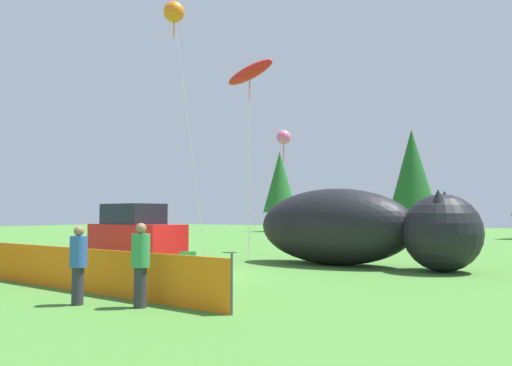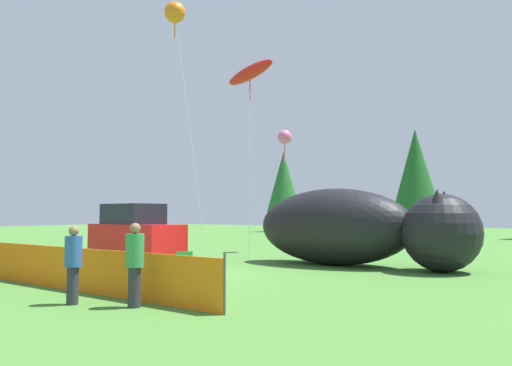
{
  "view_description": "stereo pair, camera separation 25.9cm",
  "coord_description": "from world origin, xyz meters",
  "px_view_note": "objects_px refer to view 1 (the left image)",
  "views": [
    {
      "loc": [
        9.86,
        -12.8,
        1.95
      ],
      "look_at": [
        -0.34,
        5.45,
        3.22
      ],
      "focal_mm": 35.0,
      "sensor_mm": 36.0,
      "label": 1
    },
    {
      "loc": [
        10.09,
        -12.67,
        1.95
      ],
      "look_at": [
        -0.34,
        5.45,
        3.22
      ],
      "focal_mm": 35.0,
      "sensor_mm": 36.0,
      "label": 2
    }
  ],
  "objects_px": {
    "inflatable_cat": "(356,230)",
    "spectator_in_red_shirt": "(78,262)",
    "folding_chair": "(190,267)",
    "spectator_in_yellow_shirt": "(141,261)",
    "kite_red_lizard": "(250,73)",
    "parked_car": "(135,235)",
    "kite_orange_flower": "(174,13)",
    "kite_pink_octopus": "(283,138)"
  },
  "relations": [
    {
      "from": "inflatable_cat",
      "to": "spectator_in_red_shirt",
      "type": "relative_size",
      "value": 5.12
    },
    {
      "from": "folding_chair",
      "to": "spectator_in_yellow_shirt",
      "type": "distance_m",
      "value": 3.15
    },
    {
      "from": "folding_chair",
      "to": "spectator_in_red_shirt",
      "type": "distance_m",
      "value": 3.44
    },
    {
      "from": "inflatable_cat",
      "to": "kite_red_lizard",
      "type": "relative_size",
      "value": 0.97
    },
    {
      "from": "spectator_in_yellow_shirt",
      "to": "kite_red_lizard",
      "type": "bearing_deg",
      "value": 109.03
    },
    {
      "from": "parked_car",
      "to": "spectator_in_yellow_shirt",
      "type": "height_order",
      "value": "parked_car"
    },
    {
      "from": "parked_car",
      "to": "kite_orange_flower",
      "type": "height_order",
      "value": "kite_orange_flower"
    },
    {
      "from": "inflatable_cat",
      "to": "kite_orange_flower",
      "type": "distance_m",
      "value": 14.1
    },
    {
      "from": "inflatable_cat",
      "to": "spectator_in_red_shirt",
      "type": "bearing_deg",
      "value": -98.17
    },
    {
      "from": "inflatable_cat",
      "to": "kite_orange_flower",
      "type": "xyz_separation_m",
      "value": [
        -9.4,
        0.96,
        10.47
      ]
    },
    {
      "from": "spectator_in_red_shirt",
      "to": "kite_pink_octopus",
      "type": "height_order",
      "value": "kite_pink_octopus"
    },
    {
      "from": "inflatable_cat",
      "to": "spectator_in_red_shirt",
      "type": "xyz_separation_m",
      "value": [
        -2.75,
        -10.46,
        -0.42
      ]
    },
    {
      "from": "folding_chair",
      "to": "spectator_in_yellow_shirt",
      "type": "xyz_separation_m",
      "value": [
        0.95,
        -2.98,
        0.44
      ]
    },
    {
      "from": "folding_chair",
      "to": "kite_pink_octopus",
      "type": "bearing_deg",
      "value": 127.07
    },
    {
      "from": "parked_car",
      "to": "kite_pink_octopus",
      "type": "bearing_deg",
      "value": 86.43
    },
    {
      "from": "spectator_in_red_shirt",
      "to": "kite_red_lizard",
      "type": "height_order",
      "value": "kite_red_lizard"
    },
    {
      "from": "folding_chair",
      "to": "kite_pink_octopus",
      "type": "xyz_separation_m",
      "value": [
        -3.08,
        12.05,
        5.34
      ]
    },
    {
      "from": "spectator_in_yellow_shirt",
      "to": "folding_chair",
      "type": "bearing_deg",
      "value": 107.64
    },
    {
      "from": "spectator_in_red_shirt",
      "to": "kite_red_lizard",
      "type": "xyz_separation_m",
      "value": [
        -2.52,
        11.71,
        7.37
      ]
    },
    {
      "from": "spectator_in_red_shirt",
      "to": "kite_red_lizard",
      "type": "distance_m",
      "value": 14.06
    },
    {
      "from": "spectator_in_yellow_shirt",
      "to": "kite_pink_octopus",
      "type": "bearing_deg",
      "value": 105.0
    },
    {
      "from": "kite_orange_flower",
      "to": "kite_pink_octopus",
      "type": "distance_m",
      "value": 8.23
    },
    {
      "from": "folding_chair",
      "to": "spectator_in_red_shirt",
      "type": "xyz_separation_m",
      "value": [
        -0.43,
        -3.39,
        0.4
      ]
    },
    {
      "from": "kite_orange_flower",
      "to": "spectator_in_red_shirt",
      "type": "bearing_deg",
      "value": -59.81
    },
    {
      "from": "folding_chair",
      "to": "spectator_in_red_shirt",
      "type": "height_order",
      "value": "spectator_in_red_shirt"
    },
    {
      "from": "folding_chair",
      "to": "kite_pink_octopus",
      "type": "distance_m",
      "value": 13.53
    },
    {
      "from": "kite_red_lizard",
      "to": "spectator_in_red_shirt",
      "type": "bearing_deg",
      "value": -77.87
    },
    {
      "from": "spectator_in_red_shirt",
      "to": "folding_chair",
      "type": "bearing_deg",
      "value": 82.72
    },
    {
      "from": "parked_car",
      "to": "kite_pink_octopus",
      "type": "relative_size",
      "value": 0.69
    },
    {
      "from": "parked_car",
      "to": "spectator_in_red_shirt",
      "type": "height_order",
      "value": "parked_car"
    },
    {
      "from": "spectator_in_red_shirt",
      "to": "inflatable_cat",
      "type": "bearing_deg",
      "value": 75.25
    },
    {
      "from": "kite_orange_flower",
      "to": "kite_red_lizard",
      "type": "height_order",
      "value": "kite_orange_flower"
    },
    {
      "from": "parked_car",
      "to": "spectator_in_yellow_shirt",
      "type": "bearing_deg",
      "value": -36.07
    },
    {
      "from": "parked_car",
      "to": "inflatable_cat",
      "type": "height_order",
      "value": "inflatable_cat"
    },
    {
      "from": "spectator_in_red_shirt",
      "to": "parked_car",
      "type": "bearing_deg",
      "value": 124.66
    },
    {
      "from": "parked_car",
      "to": "kite_pink_octopus",
      "type": "distance_m",
      "value": 9.99
    },
    {
      "from": "spectator_in_red_shirt",
      "to": "kite_orange_flower",
      "type": "bearing_deg",
      "value": 120.19
    },
    {
      "from": "spectator_in_yellow_shirt",
      "to": "kite_orange_flower",
      "type": "height_order",
      "value": "kite_orange_flower"
    },
    {
      "from": "spectator_in_yellow_shirt",
      "to": "kite_orange_flower",
      "type": "distance_m",
      "value": 17.42
    },
    {
      "from": "spectator_in_yellow_shirt",
      "to": "kite_pink_octopus",
      "type": "xyz_separation_m",
      "value": [
        -4.03,
        15.03,
        4.89
      ]
    },
    {
      "from": "kite_red_lizard",
      "to": "kite_pink_octopus",
      "type": "relative_size",
      "value": 1.42
    },
    {
      "from": "inflatable_cat",
      "to": "spectator_in_yellow_shirt",
      "type": "height_order",
      "value": "inflatable_cat"
    }
  ]
}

